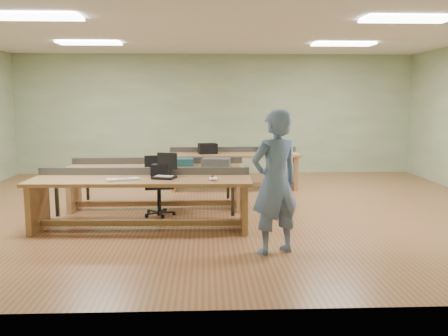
% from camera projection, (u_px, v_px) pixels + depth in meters
% --- Properties ---
extents(floor, '(10.00, 10.00, 0.00)m').
position_uv_depth(floor, '(220.00, 209.00, 8.26)').
color(floor, '#925B37').
rests_on(floor, ground).
extents(ceiling, '(10.00, 10.00, 0.00)m').
position_uv_depth(ceiling, '(220.00, 31.00, 7.82)').
color(ceiling, silver).
rests_on(ceiling, wall_back).
extents(wall_back, '(10.00, 0.04, 3.00)m').
position_uv_depth(wall_back, '(215.00, 114.00, 11.99)').
color(wall_back, '#A2B488').
rests_on(wall_back, floor).
extents(wall_front, '(10.00, 0.04, 3.00)m').
position_uv_depth(wall_front, '(235.00, 146.00, 4.08)').
color(wall_front, '#A2B488').
rests_on(wall_front, floor).
extents(fluor_panels, '(6.20, 3.50, 0.03)m').
position_uv_depth(fluor_panels, '(220.00, 33.00, 7.82)').
color(fluor_panels, white).
rests_on(fluor_panels, ceiling).
extents(workbench_front, '(3.23, 0.94, 0.86)m').
position_uv_depth(workbench_front, '(141.00, 191.00, 6.92)').
color(workbench_front, '#A96D47').
rests_on(workbench_front, floor).
extents(workbench_mid, '(3.02, 0.82, 0.86)m').
position_uv_depth(workbench_mid, '(156.00, 177.00, 8.18)').
color(workbench_mid, '#A96D47').
rests_on(workbench_mid, floor).
extents(workbench_back, '(2.74, 0.76, 0.86)m').
position_uv_depth(workbench_back, '(234.00, 163.00, 10.03)').
color(workbench_back, '#A96D47').
rests_on(workbench_back, floor).
extents(person, '(0.77, 0.65, 1.78)m').
position_uv_depth(person, '(275.00, 182.00, 5.78)').
color(person, '#677AA8').
rests_on(person, floor).
extents(laptop_base, '(0.37, 0.34, 0.03)m').
position_uv_depth(laptop_base, '(164.00, 177.00, 6.88)').
color(laptop_base, black).
rests_on(laptop_base, workbench_front).
extents(laptop_screen, '(0.30, 0.11, 0.24)m').
position_uv_depth(laptop_screen, '(167.00, 161.00, 6.96)').
color(laptop_screen, black).
rests_on(laptop_screen, laptop_base).
extents(keyboard, '(0.47, 0.27, 0.03)m').
position_uv_depth(keyboard, '(123.00, 179.00, 6.73)').
color(keyboard, beige).
rests_on(keyboard, workbench_front).
extents(trackball_mouse, '(0.14, 0.16, 0.06)m').
position_uv_depth(trackball_mouse, '(213.00, 179.00, 6.70)').
color(trackball_mouse, white).
rests_on(trackball_mouse, workbench_front).
extents(camera_bag, '(0.30, 0.23, 0.18)m').
position_uv_depth(camera_bag, '(161.00, 170.00, 7.07)').
color(camera_bag, black).
rests_on(camera_bag, workbench_front).
extents(task_chair, '(0.59, 0.59, 0.97)m').
position_uv_depth(task_chair, '(159.00, 194.00, 7.78)').
color(task_chair, black).
rests_on(task_chair, floor).
extents(parts_bin_teal, '(0.36, 0.27, 0.12)m').
position_uv_depth(parts_bin_teal, '(183.00, 162.00, 8.20)').
color(parts_bin_teal, '#163D47').
rests_on(parts_bin_teal, workbench_mid).
extents(parts_bin_grey, '(0.52, 0.37, 0.13)m').
position_uv_depth(parts_bin_grey, '(216.00, 162.00, 8.17)').
color(parts_bin_grey, '#39393B').
rests_on(parts_bin_grey, workbench_mid).
extents(mug, '(0.12, 0.12, 0.09)m').
position_uv_depth(mug, '(170.00, 163.00, 8.14)').
color(mug, '#39393B').
rests_on(mug, workbench_mid).
extents(drinks_can, '(0.08, 0.08, 0.12)m').
position_uv_depth(drinks_can, '(154.00, 163.00, 8.07)').
color(drinks_can, silver).
rests_on(drinks_can, workbench_mid).
extents(storage_box_back, '(0.42, 0.34, 0.22)m').
position_uv_depth(storage_box_back, '(208.00, 149.00, 9.97)').
color(storage_box_back, black).
rests_on(storage_box_back, workbench_back).
extents(tray_back, '(0.39, 0.35, 0.13)m').
position_uv_depth(tray_back, '(267.00, 150.00, 10.01)').
color(tray_back, '#39393B').
rests_on(tray_back, workbench_back).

